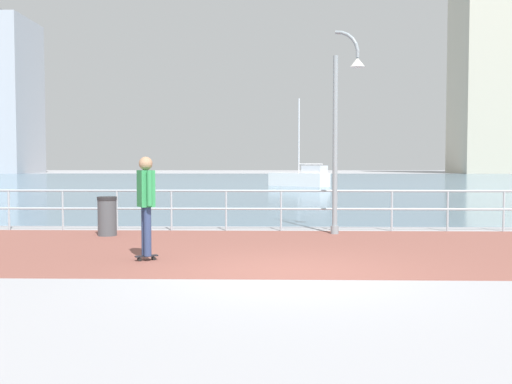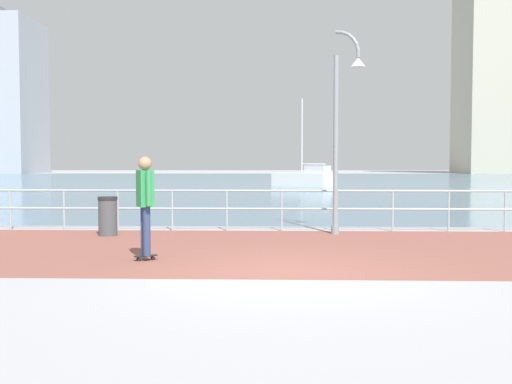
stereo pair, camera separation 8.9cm
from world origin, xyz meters
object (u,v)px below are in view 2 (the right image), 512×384
at_px(lamppost, 343,122).
at_px(sailboat_white, 304,178).
at_px(trash_bin, 108,216).
at_px(skateboarder, 145,198).

relative_size(lamppost, sailboat_white, 0.73).
bearing_deg(trash_bin, skateboarder, -64.04).
distance_m(skateboarder, trash_bin, 3.90).
distance_m(lamppost, trash_bin, 6.03).
height_order(lamppost, skateboarder, lamppost).
relative_size(trash_bin, sailboat_white, 0.14).
relative_size(lamppost, trash_bin, 5.26).
bearing_deg(lamppost, trash_bin, -175.64).
bearing_deg(trash_bin, lamppost, 4.36).
bearing_deg(lamppost, skateboarder, -135.09).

